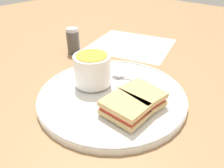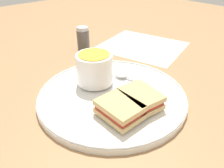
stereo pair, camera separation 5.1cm
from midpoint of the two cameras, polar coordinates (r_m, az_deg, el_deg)
The scene contains 8 objects.
ground_plane at distance 0.53m, azimuth 2.75°, elevation -3.73°, with size 2.40×2.40×0.00m, color #9E754C.
plate at distance 0.52m, azimuth 2.77°, elevation -2.91°, with size 0.35×0.35×0.02m.
soup_bowl at distance 0.54m, azimuth -1.84°, elevation 4.08°, with size 0.09×0.09×0.08m.
spoon at distance 0.58m, azimuth 5.49°, elevation 2.11°, with size 0.05×0.10×0.01m.
sandwich_half_near at distance 0.44m, azimuth 5.29°, elevation -6.74°, with size 0.07×0.09×0.03m.
sandwich_half_far at distance 0.48m, azimuth 10.42°, elevation -3.79°, with size 0.08×0.10×0.03m.
salt_shaker at distance 0.77m, azimuth -5.62°, elevation 11.42°, with size 0.04×0.04×0.09m.
menu_sheet at distance 0.83m, azimuth 9.64°, elevation 9.77°, with size 0.32×0.34×0.00m.
Camera 2 is at (0.29, 0.32, 0.31)m, focal length 35.00 mm.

